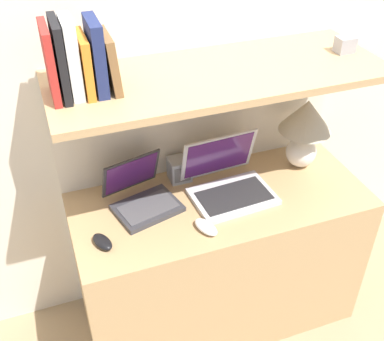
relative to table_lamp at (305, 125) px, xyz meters
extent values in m
cube|color=silver|center=(-0.43, 0.22, 0.27)|extent=(6.00, 0.05, 2.40)
cube|color=tan|center=(-0.43, -0.11, -0.57)|extent=(1.23, 0.52, 0.72)
cube|color=silver|center=(-0.43, 0.17, -0.31)|extent=(1.23, 0.04, 1.23)
cube|color=tan|center=(-0.43, -0.04, 0.32)|extent=(1.23, 0.47, 0.03)
ellipsoid|color=white|center=(0.00, 0.00, -0.14)|extent=(0.14, 0.14, 0.14)
cylinder|color=tan|center=(0.00, 0.00, -0.05)|extent=(0.02, 0.02, 0.05)
cone|color=#B2AD99|center=(0.00, 0.00, 0.05)|extent=(0.23, 0.23, 0.14)
cube|color=silver|center=(-0.38, -0.12, -0.20)|extent=(0.34, 0.25, 0.02)
cube|color=#232326|center=(-0.38, -0.13, -0.18)|extent=(0.30, 0.18, 0.00)
cube|color=silver|center=(-0.39, 0.02, -0.08)|extent=(0.33, 0.08, 0.21)
cube|color=#4C1E60|center=(-0.39, 0.02, -0.08)|extent=(0.30, 0.07, 0.19)
cube|color=#333338|center=(-0.73, -0.07, -0.20)|extent=(0.29, 0.24, 0.02)
cube|color=#47474C|center=(-0.73, -0.08, -0.18)|extent=(0.25, 0.18, 0.00)
cube|color=#333338|center=(-0.76, 0.05, -0.10)|extent=(0.26, 0.12, 0.18)
cube|color=#4C1E60|center=(-0.76, 0.04, -0.10)|extent=(0.23, 0.11, 0.15)
ellipsoid|color=white|center=(-0.56, -0.26, -0.19)|extent=(0.09, 0.13, 0.03)
ellipsoid|color=black|center=(-0.94, -0.21, -0.19)|extent=(0.09, 0.11, 0.03)
cube|color=gray|center=(-0.55, 0.08, -0.16)|extent=(0.09, 0.09, 0.10)
cube|color=#59595B|center=(-0.55, 0.04, -0.16)|extent=(0.07, 0.00, 0.07)
cube|color=#A82823|center=(-1.00, -0.04, 0.45)|extent=(0.02, 0.17, 0.24)
cube|color=black|center=(-0.97, -0.04, 0.46)|extent=(0.03, 0.17, 0.25)
cube|color=silver|center=(-0.94, -0.04, 0.46)|extent=(0.04, 0.15, 0.25)
cube|color=orange|center=(-0.90, -0.04, 0.43)|extent=(0.03, 0.17, 0.19)
cube|color=navy|center=(-0.86, -0.04, 0.45)|extent=(0.04, 0.16, 0.24)
cube|color=brown|center=(-0.82, -0.04, 0.43)|extent=(0.04, 0.17, 0.19)
cube|color=#99999E|center=(0.09, -0.04, 0.36)|extent=(0.07, 0.06, 0.06)
camera|label=1|loc=(-1.06, -1.51, 1.06)|focal=45.00mm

